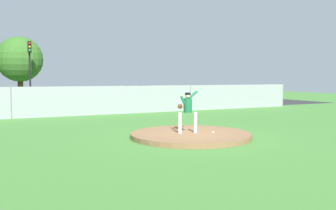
{
  "coord_description": "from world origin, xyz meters",
  "views": [
    {
      "loc": [
        -6.85,
        -11.77,
        2.25
      ],
      "look_at": [
        -0.36,
        1.21,
        1.18
      ],
      "focal_mm": 38.34,
      "sensor_mm": 36.0,
      "label": 1
    }
  ],
  "objects_px": {
    "traffic_light_near": "(30,63)",
    "traffic_cone_orange": "(108,105)",
    "parked_car_burgundy": "(142,97)",
    "parked_car_slate": "(209,95)",
    "parked_car_teal": "(50,99)",
    "baseball": "(213,133)",
    "parked_car_champagne": "(181,97)",
    "pitcher_youth": "(187,108)"
  },
  "relations": [
    {
      "from": "parked_car_teal",
      "to": "parked_car_champagne",
      "type": "relative_size",
      "value": 0.95
    },
    {
      "from": "parked_car_slate",
      "to": "parked_car_champagne",
      "type": "relative_size",
      "value": 1.05
    },
    {
      "from": "baseball",
      "to": "parked_car_champagne",
      "type": "xyz_separation_m",
      "value": [
        6.58,
        14.57,
        0.54
      ]
    },
    {
      "from": "parked_car_burgundy",
      "to": "parked_car_slate",
      "type": "bearing_deg",
      "value": 3.66
    },
    {
      "from": "parked_car_teal",
      "to": "parked_car_burgundy",
      "type": "distance_m",
      "value": 6.92
    },
    {
      "from": "parked_car_champagne",
      "to": "traffic_light_near",
      "type": "xyz_separation_m",
      "value": [
        -11.14,
        4.6,
        2.76
      ]
    },
    {
      "from": "parked_car_slate",
      "to": "traffic_cone_orange",
      "type": "bearing_deg",
      "value": -175.62
    },
    {
      "from": "parked_car_teal",
      "to": "traffic_light_near",
      "type": "distance_m",
      "value": 4.65
    },
    {
      "from": "parked_car_champagne",
      "to": "parked_car_burgundy",
      "type": "bearing_deg",
      "value": 173.48
    },
    {
      "from": "parked_car_teal",
      "to": "traffic_cone_orange",
      "type": "xyz_separation_m",
      "value": [
        4.07,
        -0.88,
        -0.51
      ]
    },
    {
      "from": "parked_car_champagne",
      "to": "traffic_cone_orange",
      "type": "relative_size",
      "value": 8.09
    },
    {
      "from": "baseball",
      "to": "traffic_light_near",
      "type": "height_order",
      "value": "traffic_light_near"
    },
    {
      "from": "baseball",
      "to": "traffic_cone_orange",
      "type": "bearing_deg",
      "value": 88.4
    },
    {
      "from": "parked_car_burgundy",
      "to": "traffic_cone_orange",
      "type": "relative_size",
      "value": 8.79
    },
    {
      "from": "parked_car_slate",
      "to": "traffic_cone_orange",
      "type": "xyz_separation_m",
      "value": [
        -9.45,
        -0.72,
        -0.54
      ]
    },
    {
      "from": "traffic_light_near",
      "to": "parked_car_champagne",
      "type": "bearing_deg",
      "value": -22.42
    },
    {
      "from": "traffic_light_near",
      "to": "parked_car_slate",
      "type": "bearing_deg",
      "value": -14.73
    },
    {
      "from": "parked_car_teal",
      "to": "parked_car_slate",
      "type": "bearing_deg",
      "value": -0.65
    },
    {
      "from": "pitcher_youth",
      "to": "parked_car_teal",
      "type": "relative_size",
      "value": 0.38
    },
    {
      "from": "parked_car_champagne",
      "to": "traffic_cone_orange",
      "type": "bearing_deg",
      "value": 179.25
    },
    {
      "from": "traffic_light_near",
      "to": "parked_car_teal",
      "type": "bearing_deg",
      "value": -76.05
    },
    {
      "from": "parked_car_slate",
      "to": "traffic_light_near",
      "type": "distance_m",
      "value": 15.16
    },
    {
      "from": "parked_car_champagne",
      "to": "parked_car_burgundy",
      "type": "relative_size",
      "value": 0.92
    },
    {
      "from": "baseball",
      "to": "traffic_cone_orange",
      "type": "distance_m",
      "value": 14.65
    },
    {
      "from": "parked_car_slate",
      "to": "traffic_cone_orange",
      "type": "distance_m",
      "value": 9.5
    },
    {
      "from": "pitcher_youth",
      "to": "baseball",
      "type": "height_order",
      "value": "pitcher_youth"
    },
    {
      "from": "parked_car_burgundy",
      "to": "baseball",
      "type": "bearing_deg",
      "value": -102.23
    },
    {
      "from": "baseball",
      "to": "parked_car_burgundy",
      "type": "relative_size",
      "value": 0.02
    },
    {
      "from": "parked_car_slate",
      "to": "traffic_cone_orange",
      "type": "height_order",
      "value": "parked_car_slate"
    },
    {
      "from": "parked_car_champagne",
      "to": "traffic_cone_orange",
      "type": "distance_m",
      "value": 6.19
    },
    {
      "from": "parked_car_champagne",
      "to": "parked_car_burgundy",
      "type": "xyz_separation_m",
      "value": [
        -3.34,
        0.38,
        0.05
      ]
    },
    {
      "from": "parked_car_slate",
      "to": "parked_car_burgundy",
      "type": "bearing_deg",
      "value": -176.34
    },
    {
      "from": "baseball",
      "to": "parked_car_champagne",
      "type": "bearing_deg",
      "value": 65.69
    },
    {
      "from": "parked_car_champagne",
      "to": "baseball",
      "type": "bearing_deg",
      "value": -114.31
    },
    {
      "from": "baseball",
      "to": "parked_car_teal",
      "type": "relative_size",
      "value": 0.02
    },
    {
      "from": "parked_car_slate",
      "to": "parked_car_teal",
      "type": "xyz_separation_m",
      "value": [
        -13.52,
        0.15,
        -0.03
      ]
    },
    {
      "from": "parked_car_teal",
      "to": "traffic_light_near",
      "type": "bearing_deg",
      "value": 103.95
    },
    {
      "from": "pitcher_youth",
      "to": "parked_car_champagne",
      "type": "height_order",
      "value": "pitcher_youth"
    },
    {
      "from": "parked_car_teal",
      "to": "traffic_cone_orange",
      "type": "distance_m",
      "value": 4.19
    },
    {
      "from": "pitcher_youth",
      "to": "parked_car_burgundy",
      "type": "height_order",
      "value": "pitcher_youth"
    },
    {
      "from": "pitcher_youth",
      "to": "parked_car_slate",
      "type": "distance_m",
      "value": 18.25
    },
    {
      "from": "traffic_light_near",
      "to": "traffic_cone_orange",
      "type": "bearing_deg",
      "value": -42.25
    }
  ]
}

